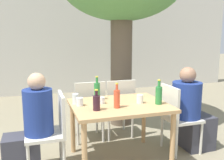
{
  "coord_description": "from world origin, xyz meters",
  "views": [
    {
      "loc": [
        -0.99,
        -2.82,
        1.59
      ],
      "look_at": [
        0.0,
        0.3,
        1.0
      ],
      "focal_mm": 40.0,
      "sensor_mm": 36.0,
      "label": 1
    }
  ],
  "objects_px": {
    "dining_table_front": "(119,111)",
    "drinking_glass_3": "(140,99)",
    "soda_bottle_2": "(117,98)",
    "drinking_glass_0": "(102,100)",
    "wine_bottle_0": "(97,102)",
    "patio_chair_2": "(89,107)",
    "green_bottle_1": "(97,91)",
    "patio_chair_0": "(52,128)",
    "green_bottle_3": "(159,95)",
    "person_seated_1": "(191,113)",
    "patio_chair_1": "(176,114)",
    "drinking_glass_1": "(80,102)",
    "patio_chair_3": "(119,104)",
    "person_seated_0": "(31,131)",
    "drinking_glass_2": "(75,99)"
  },
  "relations": [
    {
      "from": "dining_table_front",
      "to": "person_seated_0",
      "type": "bearing_deg",
      "value": -180.0
    },
    {
      "from": "drinking_glass_1",
      "to": "patio_chair_2",
      "type": "bearing_deg",
      "value": 68.5
    },
    {
      "from": "drinking_glass_2",
      "to": "green_bottle_3",
      "type": "bearing_deg",
      "value": -18.38
    },
    {
      "from": "patio_chair_0",
      "to": "patio_chair_3",
      "type": "relative_size",
      "value": 1.0
    },
    {
      "from": "patio_chair_2",
      "to": "green_bottle_1",
      "type": "xyz_separation_m",
      "value": [
        0.02,
        -0.42,
        0.34
      ]
    },
    {
      "from": "patio_chair_1",
      "to": "green_bottle_3",
      "type": "height_order",
      "value": "green_bottle_3"
    },
    {
      "from": "person_seated_0",
      "to": "drinking_glass_3",
      "type": "height_order",
      "value": "person_seated_0"
    },
    {
      "from": "patio_chair_0",
      "to": "patio_chair_1",
      "type": "height_order",
      "value": "same"
    },
    {
      "from": "dining_table_front",
      "to": "person_seated_1",
      "type": "distance_m",
      "value": 1.06
    },
    {
      "from": "green_bottle_3",
      "to": "dining_table_front",
      "type": "bearing_deg",
      "value": 161.15
    },
    {
      "from": "person_seated_0",
      "to": "patio_chair_3",
      "type": "bearing_deg",
      "value": 118.17
    },
    {
      "from": "green_bottle_3",
      "to": "patio_chair_3",
      "type": "bearing_deg",
      "value": 104.67
    },
    {
      "from": "green_bottle_1",
      "to": "drinking_glass_0",
      "type": "relative_size",
      "value": 3.89
    },
    {
      "from": "green_bottle_1",
      "to": "drinking_glass_1",
      "type": "bearing_deg",
      "value": -141.98
    },
    {
      "from": "person_seated_0",
      "to": "green_bottle_3",
      "type": "xyz_separation_m",
      "value": [
        1.52,
        -0.16,
        0.34
      ]
    },
    {
      "from": "patio_chair_1",
      "to": "drinking_glass_2",
      "type": "bearing_deg",
      "value": 82.86
    },
    {
      "from": "wine_bottle_0",
      "to": "dining_table_front",
      "type": "bearing_deg",
      "value": 27.45
    },
    {
      "from": "person_seated_0",
      "to": "green_bottle_1",
      "type": "xyz_separation_m",
      "value": [
        0.85,
        0.28,
        0.35
      ]
    },
    {
      "from": "patio_chair_2",
      "to": "soda_bottle_2",
      "type": "xyz_separation_m",
      "value": [
        0.15,
        -0.84,
        0.33
      ]
    },
    {
      "from": "soda_bottle_2",
      "to": "drinking_glass_3",
      "type": "height_order",
      "value": "soda_bottle_2"
    },
    {
      "from": "soda_bottle_2",
      "to": "person_seated_1",
      "type": "bearing_deg",
      "value": 7.45
    },
    {
      "from": "drinking_glass_1",
      "to": "patio_chair_0",
      "type": "bearing_deg",
      "value": -169.09
    },
    {
      "from": "green_bottle_1",
      "to": "patio_chair_0",
      "type": "bearing_deg",
      "value": -155.59
    },
    {
      "from": "patio_chair_3",
      "to": "green_bottle_3",
      "type": "distance_m",
      "value": 0.94
    },
    {
      "from": "person_seated_1",
      "to": "drinking_glass_1",
      "type": "height_order",
      "value": "person_seated_1"
    },
    {
      "from": "patio_chair_1",
      "to": "patio_chair_3",
      "type": "bearing_deg",
      "value": 40.13
    },
    {
      "from": "dining_table_front",
      "to": "person_seated_0",
      "type": "distance_m",
      "value": 1.07
    },
    {
      "from": "patio_chair_1",
      "to": "green_bottle_1",
      "type": "distance_m",
      "value": 1.12
    },
    {
      "from": "drinking_glass_0",
      "to": "person_seated_1",
      "type": "bearing_deg",
      "value": -3.71
    },
    {
      "from": "wine_bottle_0",
      "to": "drinking_glass_3",
      "type": "relative_size",
      "value": 2.26
    },
    {
      "from": "dining_table_front",
      "to": "soda_bottle_2",
      "type": "bearing_deg",
      "value": -119.29
    },
    {
      "from": "drinking_glass_0",
      "to": "wine_bottle_0",
      "type": "bearing_deg",
      "value": -117.2
    },
    {
      "from": "patio_chair_0",
      "to": "wine_bottle_0",
      "type": "xyz_separation_m",
      "value": [
        0.49,
        -0.17,
        0.31
      ]
    },
    {
      "from": "drinking_glass_2",
      "to": "person_seated_1",
      "type": "bearing_deg",
      "value": -6.08
    },
    {
      "from": "dining_table_front",
      "to": "patio_chair_3",
      "type": "relative_size",
      "value": 1.27
    },
    {
      "from": "patio_chair_0",
      "to": "green_bottle_3",
      "type": "relative_size",
      "value": 3.02
    },
    {
      "from": "dining_table_front",
      "to": "drinking_glass_3",
      "type": "distance_m",
      "value": 0.3
    },
    {
      "from": "soda_bottle_2",
      "to": "drinking_glass_0",
      "type": "distance_m",
      "value": 0.27
    },
    {
      "from": "patio_chair_2",
      "to": "person_seated_0",
      "type": "distance_m",
      "value": 1.08
    },
    {
      "from": "patio_chair_2",
      "to": "patio_chair_3",
      "type": "height_order",
      "value": "same"
    },
    {
      "from": "patio_chair_1",
      "to": "drinking_glass_1",
      "type": "relative_size",
      "value": 9.25
    },
    {
      "from": "drinking_glass_3",
      "to": "person_seated_1",
      "type": "bearing_deg",
      "value": 3.0
    },
    {
      "from": "patio_chair_0",
      "to": "soda_bottle_2",
      "type": "height_order",
      "value": "soda_bottle_2"
    },
    {
      "from": "patio_chair_2",
      "to": "person_seated_0",
      "type": "xyz_separation_m",
      "value": [
        -0.83,
        -0.7,
        -0.01
      ]
    },
    {
      "from": "person_seated_1",
      "to": "soda_bottle_2",
      "type": "relative_size",
      "value": 3.97
    },
    {
      "from": "wine_bottle_0",
      "to": "drinking_glass_0",
      "type": "bearing_deg",
      "value": 62.8
    },
    {
      "from": "patio_chair_2",
      "to": "patio_chair_3",
      "type": "distance_m",
      "value": 0.47
    },
    {
      "from": "wine_bottle_0",
      "to": "green_bottle_1",
      "type": "distance_m",
      "value": 0.47
    },
    {
      "from": "wine_bottle_0",
      "to": "patio_chair_2",
      "type": "bearing_deg",
      "value": 83.5
    },
    {
      "from": "patio_chair_2",
      "to": "wine_bottle_0",
      "type": "bearing_deg",
      "value": 83.5
    }
  ]
}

